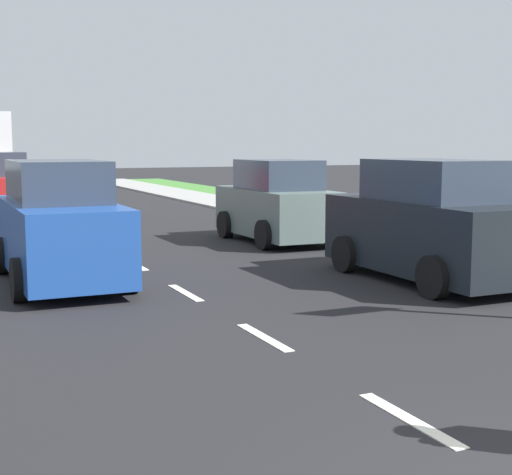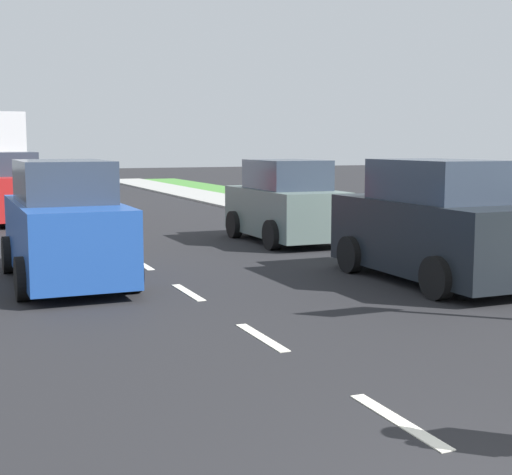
{
  "view_description": "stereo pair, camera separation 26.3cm",
  "coord_description": "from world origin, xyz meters",
  "px_view_note": "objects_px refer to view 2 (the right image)",
  "views": [
    {
      "loc": [
        -3.73,
        -2.37,
        2.37
      ],
      "look_at": [
        0.37,
        6.77,
        1.1
      ],
      "focal_mm": 52.0,
      "sensor_mm": 36.0,
      "label": 1
    },
    {
      "loc": [
        -3.49,
        -2.47,
        2.37
      ],
      "look_at": [
        0.37,
        6.77,
        1.1
      ],
      "focal_mm": 52.0,
      "sensor_mm": 36.0,
      "label": 2
    }
  ],
  "objects_px": {
    "car_oncoming_second": "(9,190)",
    "car_oncoming_lead": "(65,226)",
    "car_parked_far": "(285,204)",
    "car_parked_curbside": "(434,226)"
  },
  "relations": [
    {
      "from": "car_parked_far",
      "to": "car_oncoming_lead",
      "type": "bearing_deg",
      "value": -149.96
    },
    {
      "from": "car_parked_far",
      "to": "car_oncoming_lead",
      "type": "xyz_separation_m",
      "value": [
        -5.7,
        -3.29,
        0.05
      ]
    },
    {
      "from": "car_oncoming_lead",
      "to": "car_oncoming_second",
      "type": "bearing_deg",
      "value": 90.59
    },
    {
      "from": "car_oncoming_second",
      "to": "car_parked_far",
      "type": "distance_m",
      "value": 9.18
    },
    {
      "from": "car_parked_curbside",
      "to": "car_oncoming_lead",
      "type": "bearing_deg",
      "value": 157.34
    },
    {
      "from": "car_parked_far",
      "to": "car_oncoming_lead",
      "type": "relative_size",
      "value": 0.88
    },
    {
      "from": "car_oncoming_second",
      "to": "car_oncoming_lead",
      "type": "xyz_separation_m",
      "value": [
        0.11,
        -10.4,
        -0.02
      ]
    },
    {
      "from": "car_parked_curbside",
      "to": "car_oncoming_lead",
      "type": "distance_m",
      "value": 6.33
    },
    {
      "from": "car_oncoming_second",
      "to": "car_parked_far",
      "type": "height_order",
      "value": "car_oncoming_second"
    },
    {
      "from": "car_oncoming_second",
      "to": "car_oncoming_lead",
      "type": "relative_size",
      "value": 0.89
    }
  ]
}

